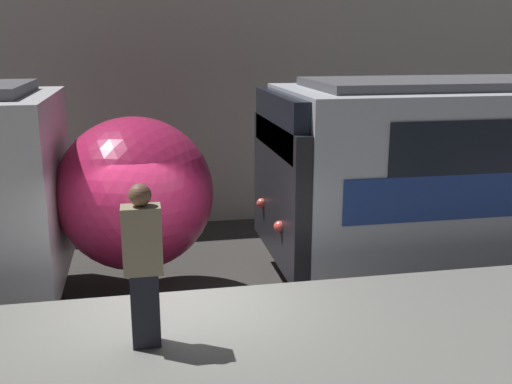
{
  "coord_description": "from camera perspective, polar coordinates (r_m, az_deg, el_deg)",
  "views": [
    {
      "loc": [
        -0.34,
        -6.85,
        4.14
      ],
      "look_at": [
        1.19,
        0.94,
        2.11
      ],
      "focal_mm": 42.0,
      "sensor_mm": 36.0,
      "label": 1
    }
  ],
  "objects": [
    {
      "name": "person_waiting",
      "position": [
        5.98,
        -10.69,
        -6.6
      ],
      "size": [
        0.38,
        0.24,
        1.67
      ],
      "color": "black",
      "rests_on": "platform"
    },
    {
      "name": "ground_plane",
      "position": [
        8.02,
        -7.37,
        -16.86
      ],
      "size": [
        120.0,
        120.0,
        0.0
      ],
      "primitive_type": "plane",
      "color": "#33302D"
    },
    {
      "name": "station_rear_barrier",
      "position": [
        13.51,
        -9.68,
        7.86
      ],
      "size": [
        50.0,
        0.15,
        5.31
      ],
      "color": "#B2AD9E",
      "rests_on": "ground"
    }
  ]
}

